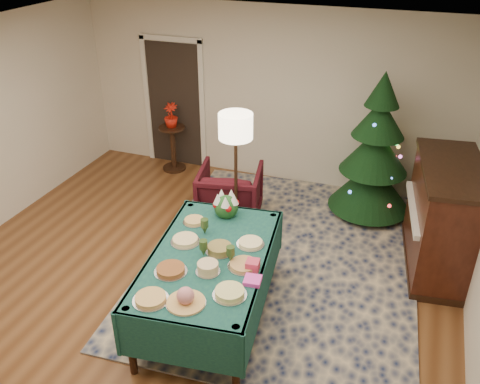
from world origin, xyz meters
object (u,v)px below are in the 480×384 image
(armchair, at_px, (230,191))
(floor_lamp, at_px, (236,134))
(piano, at_px, (443,219))
(christmas_tree, at_px, (375,153))
(potted_plant, at_px, (171,120))
(buffet_table, at_px, (210,268))
(side_table, at_px, (173,149))
(gift_box, at_px, (253,265))

(armchair, bearing_deg, floor_lamp, 109.39)
(armchair, distance_m, piano, 2.75)
(christmas_tree, bearing_deg, armchair, -155.06)
(floor_lamp, relative_size, potted_plant, 4.37)
(buffet_table, bearing_deg, floor_lamp, 100.65)
(buffet_table, height_order, piano, piano)
(floor_lamp, relative_size, side_table, 2.27)
(armchair, distance_m, floor_lamp, 1.13)
(gift_box, relative_size, armchair, 0.15)
(buffet_table, height_order, side_table, buffet_table)
(buffet_table, height_order, christmas_tree, christmas_tree)
(armchair, bearing_deg, potted_plant, -49.57)
(gift_box, bearing_deg, floor_lamp, 115.77)
(buffet_table, height_order, floor_lamp, floor_lamp)
(potted_plant, xyz_separation_m, christmas_tree, (3.25, -0.30, 0.06))
(floor_lamp, bearing_deg, potted_plant, 137.75)
(gift_box, height_order, potted_plant, potted_plant)
(buffet_table, relative_size, side_table, 2.83)
(floor_lamp, distance_m, piano, 2.64)
(buffet_table, distance_m, armchair, 2.01)
(buffet_table, height_order, armchair, armchair)
(christmas_tree, bearing_deg, side_table, 174.72)
(gift_box, height_order, floor_lamp, floor_lamp)
(armchair, bearing_deg, buffet_table, 93.75)
(gift_box, xyz_separation_m, armchair, (-1.01, 2.00, -0.41))
(christmas_tree, height_order, piano, christmas_tree)
(buffet_table, bearing_deg, gift_box, -8.35)
(buffet_table, height_order, potted_plant, potted_plant)
(gift_box, bearing_deg, side_table, 128.13)
(buffet_table, bearing_deg, christmas_tree, 65.24)
(potted_plant, bearing_deg, christmas_tree, -5.28)
(side_table, bearing_deg, christmas_tree, -5.28)
(side_table, bearing_deg, potted_plant, 0.00)
(armchair, xyz_separation_m, piano, (2.73, -0.15, 0.23))
(buffet_table, bearing_deg, armchair, 105.24)
(buffet_table, relative_size, piano, 1.32)
(side_table, bearing_deg, piano, -17.14)
(floor_lamp, distance_m, christmas_tree, 2.06)
(christmas_tree, bearing_deg, buffet_table, -114.76)
(gift_box, bearing_deg, buffet_table, 171.65)
(armchair, height_order, floor_lamp, floor_lamp)
(side_table, height_order, piano, piano)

